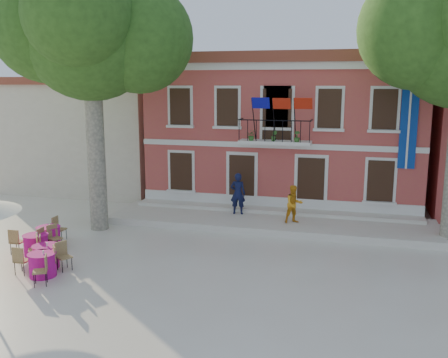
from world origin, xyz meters
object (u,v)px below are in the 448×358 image
plane_tree_west (90,33)px  cafe_table_2 (36,244)px  pedestrian_navy (238,193)px  cafe_table_1 (46,255)px  cafe_table_3 (49,236)px  cafe_table_0 (42,263)px  pedestrian_orange (294,204)px

plane_tree_west → cafe_table_2: plane_tree_west is taller
pedestrian_navy → cafe_table_1: size_ratio=1.08×
pedestrian_navy → cafe_table_3: 8.18m
plane_tree_west → pedestrian_navy: size_ratio=5.85×
plane_tree_west → cafe_table_1: size_ratio=6.31×
cafe_table_0 → cafe_table_3: same height
cafe_table_1 → plane_tree_west: bearing=96.4°
plane_tree_west → pedestrian_navy: (5.37, 2.81, -6.82)m
cafe_table_2 → cafe_table_3: same height
cafe_table_0 → cafe_table_3: 3.08m
plane_tree_west → cafe_table_1: bearing=-83.6°
pedestrian_navy → cafe_table_0: 9.28m
pedestrian_orange → cafe_table_2: bearing=-177.3°
plane_tree_west → pedestrian_navy: bearing=27.6°
pedestrian_navy → pedestrian_orange: 2.75m
plane_tree_west → cafe_table_2: (-0.55, -3.60, -7.62)m
pedestrian_navy → pedestrian_orange: bearing=159.0°
plane_tree_west → pedestrian_orange: bearing=13.9°
plane_tree_west → cafe_table_2: 8.44m
pedestrian_navy → cafe_table_0: pedestrian_navy is taller
cafe_table_0 → cafe_table_1: 0.80m
pedestrian_orange → cafe_table_2: size_ratio=0.86×
pedestrian_navy → cafe_table_3: bearing=38.3°
pedestrian_orange → cafe_table_3: pedestrian_orange is taller
cafe_table_2 → cafe_table_3: (-0.15, 0.99, -0.01)m
pedestrian_orange → cafe_table_1: 9.95m
pedestrian_orange → cafe_table_0: pedestrian_orange is taller
cafe_table_0 → cafe_table_3: bearing=120.5°
plane_tree_west → cafe_table_2: bearing=-98.7°
pedestrian_orange → cafe_table_1: bearing=-169.3°
cafe_table_0 → cafe_table_2: same height
cafe_table_1 → cafe_table_2: bearing=138.2°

